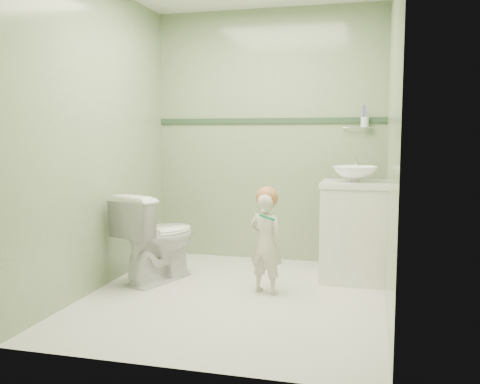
# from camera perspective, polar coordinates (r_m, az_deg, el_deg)

# --- Properties ---
(ground) EXTENTS (2.50, 2.50, 0.00)m
(ground) POSITION_cam_1_polar(r_m,az_deg,el_deg) (4.00, -0.54, -11.41)
(ground) COLOR silver
(ground) RESTS_ON ground
(room_shell) EXTENTS (2.50, 2.54, 2.40)m
(room_shell) POSITION_cam_1_polar(r_m,az_deg,el_deg) (3.81, -0.56, 6.05)
(room_shell) COLOR gray
(room_shell) RESTS_ON ground
(trim_stripe) EXTENTS (2.20, 0.02, 0.05)m
(trim_stripe) POSITION_cam_1_polar(r_m,az_deg,el_deg) (5.02, 3.12, 7.83)
(trim_stripe) COLOR #2A432C
(trim_stripe) RESTS_ON room_shell
(vanity) EXTENTS (0.52, 0.50, 0.80)m
(vanity) POSITION_cam_1_polar(r_m,az_deg,el_deg) (4.46, 12.34, -4.40)
(vanity) COLOR silver
(vanity) RESTS_ON ground
(counter) EXTENTS (0.54, 0.52, 0.04)m
(counter) POSITION_cam_1_polar(r_m,az_deg,el_deg) (4.40, 12.47, 0.86)
(counter) COLOR white
(counter) RESTS_ON vanity
(basin) EXTENTS (0.37, 0.37, 0.13)m
(basin) POSITION_cam_1_polar(r_m,az_deg,el_deg) (4.39, 12.50, 1.95)
(basin) COLOR white
(basin) RESTS_ON counter
(faucet) EXTENTS (0.03, 0.13, 0.18)m
(faucet) POSITION_cam_1_polar(r_m,az_deg,el_deg) (4.57, 12.60, 3.11)
(faucet) COLOR silver
(faucet) RESTS_ON counter
(cup_holder) EXTENTS (0.26, 0.07, 0.21)m
(cup_holder) POSITION_cam_1_polar(r_m,az_deg,el_deg) (4.86, 13.44, 7.45)
(cup_holder) COLOR silver
(cup_holder) RESTS_ON room_shell
(toilet) EXTENTS (0.64, 0.83, 0.74)m
(toilet) POSITION_cam_1_polar(r_m,az_deg,el_deg) (4.39, -9.02, -4.87)
(toilet) COLOR white
(toilet) RESTS_ON ground
(toddler) EXTENTS (0.32, 0.26, 0.77)m
(toddler) POSITION_cam_1_polar(r_m,az_deg,el_deg) (4.00, 2.87, -5.68)
(toddler) COLOR beige
(toddler) RESTS_ON ground
(hair_cap) EXTENTS (0.17, 0.17, 0.17)m
(hair_cap) POSITION_cam_1_polar(r_m,az_deg,el_deg) (3.97, 2.97, -0.62)
(hair_cap) COLOR #A56139
(hair_cap) RESTS_ON toddler
(teal_toothbrush) EXTENTS (0.11, 0.14, 0.08)m
(teal_toothbrush) POSITION_cam_1_polar(r_m,az_deg,el_deg) (3.82, 2.95, -2.73)
(teal_toothbrush) COLOR #087F53
(teal_toothbrush) RESTS_ON toddler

